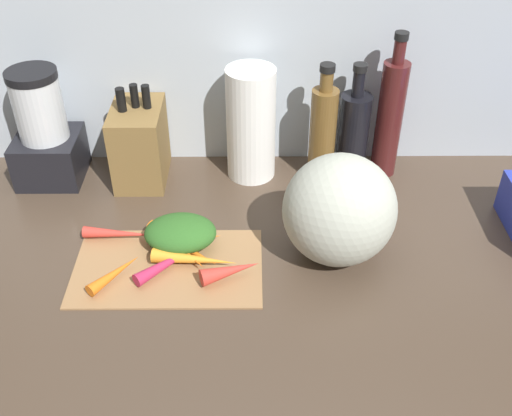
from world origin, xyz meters
The scene contains 19 objects.
ground_plane centered at (0.00, 0.00, -1.50)cm, with size 170.00×80.00×3.00cm, color #47382B.
wall_back centered at (0.00, 38.50, 30.00)cm, with size 170.00×3.00×60.00cm, color #ADB7C1.
cutting_board centered at (-23.45, -4.94, 0.40)cm, with size 37.95×23.07×0.80cm, color #997047.
carrot_0 centered at (-18.99, -2.07, 2.07)cm, with size 2.53×2.53×13.70cm, color orange.
carrot_1 centered at (-33.32, -8.67, 2.05)cm, with size 2.50×2.50×12.55cm, color orange.
carrot_2 centered at (-19.58, 1.02, 2.31)cm, with size 3.03×3.03×13.56cm, color orange.
carrot_3 centered at (-17.99, -4.92, 2.32)cm, with size 3.03×3.03×17.26cm, color orange.
carrot_4 centered at (-34.44, 3.54, 2.06)cm, with size 2.53×2.53×15.52cm, color red.
carrot_5 centered at (-22.56, -5.12, 2.15)cm, with size 2.70×2.70×17.06cm, color #B2264C.
carrot_6 centered at (-10.68, -8.54, 2.54)cm, with size 3.47×3.47×11.93cm, color red.
carrot_7 centered at (-21.83, -1.01, 2.44)cm, with size 3.28×3.28×17.55cm, color orange.
carrot_greens_pile centered at (-21.27, 1.35, 3.96)cm, with size 14.94×11.49×6.32cm, color #2D6023.
winter_squash centered at (10.75, -1.06, 11.59)cm, with size 22.54×21.32×23.17cm, color #B2B7A8.
knife_block centered at (-32.96, 28.10, 9.43)cm, with size 11.66×17.04×23.96cm.
blender_appliance centered at (-54.85, 28.36, 11.94)cm, with size 14.93×14.93×27.77cm.
paper_towel_roll centered at (-6.62, 29.50, 13.71)cm, with size 11.53×11.53×27.43cm, color white.
bottle_0 centered at (10.11, 27.66, 12.53)cm, with size 6.24×6.24×29.38cm.
bottle_1 centered at (17.88, 31.01, 10.86)cm, with size 7.40×7.40×27.91cm.
bottle_2 centered at (25.84, 30.11, 15.16)cm, with size 6.12×6.12×35.57cm.
Camera 1 is at (-6.23, -96.15, 84.32)cm, focal length 42.85 mm.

